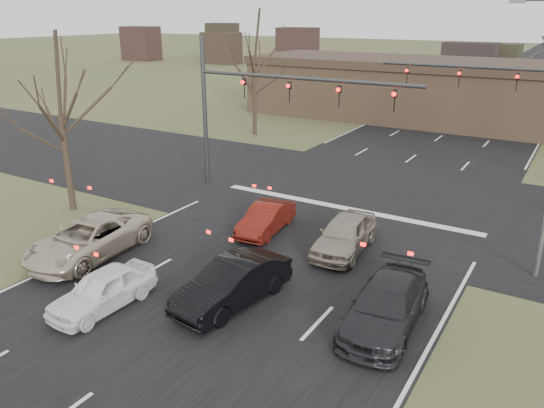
{
  "coord_description": "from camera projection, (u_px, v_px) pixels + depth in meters",
  "views": [
    {
      "loc": [
        9.67,
        -10.03,
        9.22
      ],
      "look_at": [
        -0.57,
        6.99,
        2.0
      ],
      "focal_mm": 35.0,
      "sensor_mm": 36.0,
      "label": 1
    }
  ],
  "objects": [
    {
      "name": "building",
      "position": [
        487.0,
        94.0,
        44.63
      ],
      "size": [
        42.4,
        10.4,
        5.3
      ],
      "color": "brown",
      "rests_on": "ground"
    },
    {
      "name": "tree_left_far",
      "position": [
        254.0,
        38.0,
        39.83
      ],
      "size": [
        5.7,
        5.7,
        9.5
      ],
      "color": "black",
      "rests_on": "ground"
    },
    {
      "name": "car_white_sedan",
      "position": [
        103.0,
        290.0,
        17.35
      ],
      "size": [
        1.68,
        3.88,
        1.3
      ],
      "primitive_type": "imported",
      "rotation": [
        0.0,
        0.0,
        -0.04
      ],
      "color": "white",
      "rests_on": "ground"
    },
    {
      "name": "ground",
      "position": [
        168.0,
        338.0,
        15.91
      ],
      "size": [
        360.0,
        360.0,
        0.0
      ],
      "primitive_type": "plane",
      "color": "#47512B",
      "rests_on": "ground"
    },
    {
      "name": "mast_arm_far",
      "position": [
        522.0,
        91.0,
        29.72
      ],
      "size": [
        11.12,
        0.24,
        8.0
      ],
      "color": "#383A3D",
      "rests_on": "ground"
    },
    {
      "name": "car_silver_suv",
      "position": [
        88.0,
        238.0,
        20.99
      ],
      "size": [
        2.97,
        5.66,
        1.52
      ],
      "primitive_type": "imported",
      "rotation": [
        0.0,
        0.0,
        0.08
      ],
      "color": "beige",
      "rests_on": "ground"
    },
    {
      "name": "road_cross",
      "position": [
        359.0,
        197.0,
        27.98
      ],
      "size": [
        200.0,
        14.0,
        0.02
      ],
      "primitive_type": "cube",
      "color": "black",
      "rests_on": "ground"
    },
    {
      "name": "car_red_ahead",
      "position": [
        266.0,
        218.0,
        23.4
      ],
      "size": [
        1.75,
        3.94,
        1.26
      ],
      "primitive_type": "imported",
      "rotation": [
        0.0,
        0.0,
        0.11
      ],
      "color": "#5D140D",
      "rests_on": "ground"
    },
    {
      "name": "car_charcoal_sedan",
      "position": [
        386.0,
        306.0,
        16.29
      ],
      "size": [
        2.31,
        5.0,
        1.42
      ],
      "primitive_type": "imported",
      "rotation": [
        0.0,
        0.0,
        0.07
      ],
      "color": "black",
      "rests_on": "ground"
    },
    {
      "name": "car_silver_ahead",
      "position": [
        345.0,
        234.0,
        21.44
      ],
      "size": [
        2.11,
        4.5,
        1.49
      ],
      "primitive_type": "imported",
      "rotation": [
        0.0,
        0.0,
        0.08
      ],
      "color": "gray",
      "rests_on": "ground"
    },
    {
      "name": "road_main",
      "position": [
        501.0,
        92.0,
        64.22
      ],
      "size": [
        14.0,
        300.0,
        0.02
      ],
      "primitive_type": "cube",
      "color": "black",
      "rests_on": "ground"
    },
    {
      "name": "tree_left_near",
      "position": [
        55.0,
        74.0,
        24.07
      ],
      "size": [
        5.1,
        5.1,
        8.5
      ],
      "color": "black",
      "rests_on": "ground"
    },
    {
      "name": "mast_arm_near",
      "position": [
        255.0,
        98.0,
        27.18
      ],
      "size": [
        12.12,
        0.24,
        8.0
      ],
      "color": "#383A3D",
      "rests_on": "ground"
    },
    {
      "name": "car_black_hatch",
      "position": [
        233.0,
        283.0,
        17.57
      ],
      "size": [
        2.19,
        4.71,
        1.49
      ],
      "primitive_type": "imported",
      "rotation": [
        0.0,
        0.0,
        -0.14
      ],
      "color": "black",
      "rests_on": "ground"
    }
  ]
}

